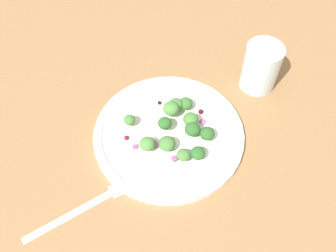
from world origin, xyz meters
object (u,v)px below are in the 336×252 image
object	(u,v)px
plate	(168,132)
broccoli_floret_1	(193,129)
fork	(86,207)
broccoli_floret_0	(207,134)
broccoli_floret_2	(176,104)
water_glass	(261,67)

from	to	relation	value
plate	broccoli_floret_1	distance (cm)	5.00
broccoli_floret_1	fork	world-z (taller)	broccoli_floret_1
plate	broccoli_floret_0	world-z (taller)	broccoli_floret_0
plate	broccoli_floret_1	bearing A→B (deg)	57.05
plate	broccoli_floret_1	xyz separation A→B (cm)	(2.40, 3.70, 2.36)
plate	broccoli_floret_2	size ratio (longest dim) A/B	10.70
broccoli_floret_1	fork	xyz separation A→B (cm)	(6.67, -20.71, -2.97)
plate	broccoli_floret_1	world-z (taller)	broccoli_floret_1
plate	broccoli_floret_0	distance (cm)	7.30
fork	water_glass	size ratio (longest dim) A/B	1.95
broccoli_floret_0	fork	xyz separation A→B (cm)	(5.21, -22.87, -2.63)
water_glass	plate	bearing A→B (deg)	-74.00
plate	broccoli_floret_0	xyz separation A→B (cm)	(3.86, 5.85, 2.02)
plate	fork	world-z (taller)	plate
broccoli_floret_0	broccoli_floret_1	bearing A→B (deg)	-124.12
fork	broccoli_floret_0	bearing A→B (deg)	102.83
broccoli_floret_2	water_glass	distance (cm)	18.20
broccoli_floret_1	broccoli_floret_2	xyz separation A→B (cm)	(-6.19, -0.90, -0.03)
broccoli_floret_0	water_glass	world-z (taller)	water_glass
broccoli_floret_0	fork	bearing A→B (deg)	-77.17
plate	broccoli_floret_2	bearing A→B (deg)	143.50
plate	water_glass	xyz separation A→B (cm)	(-5.96, 20.80, 3.90)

